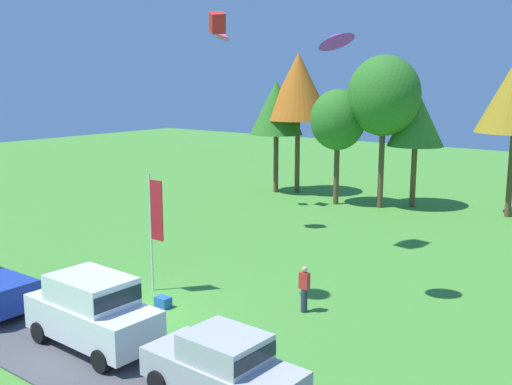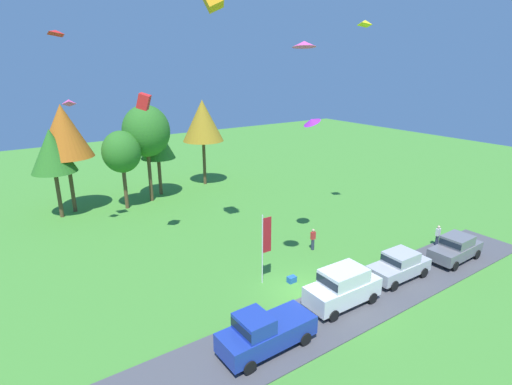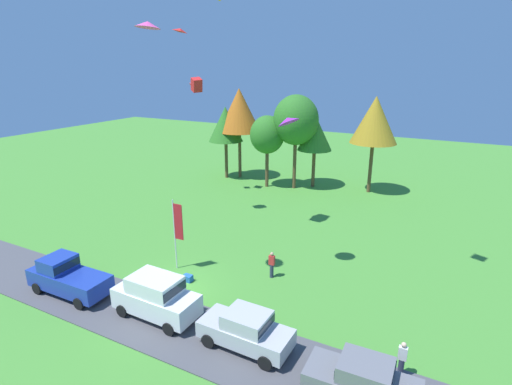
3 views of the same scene
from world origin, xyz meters
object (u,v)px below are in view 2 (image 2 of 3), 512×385
object	(u,v)px
tree_right_of_center	(146,131)
tree_far_left	(157,142)
car_sedan_far_end	(456,247)
tree_left_of_center	(64,131)
car_pickup_near_entrance	(264,331)
tree_lone_near	(203,121)
kite_delta_high_left	(312,121)
kite_delta_trailing_tail	(304,44)
kite_diamond_high_right	(56,32)
car_suv_mid_row	(343,286)
car_sedan_by_flagpole	(399,264)
cooler_box	(292,279)
tree_far_right	(122,152)
kite_box_near_flag	(144,102)
kite_diamond_mid_center	(69,102)
person_watching_sky	(438,236)
person_beside_suv	(313,239)
tree_center_back	(52,151)
flag_banner	(265,240)
kite_diamond_topmost	(365,23)

from	to	relation	value
tree_right_of_center	tree_far_left	distance (m)	2.61
car_sedan_far_end	tree_left_of_center	world-z (taller)	tree_left_of_center
car_pickup_near_entrance	tree_lone_near	distance (m)	30.33
kite_delta_high_left	kite_delta_trailing_tail	distance (m)	8.84
car_sedan_far_end	tree_right_of_center	xyz separation A→B (m)	(-13.22, 25.24, 6.18)
tree_right_of_center	kite_diamond_high_right	distance (m)	13.93
tree_right_of_center	tree_lone_near	bearing A→B (deg)	17.27
car_suv_mid_row	car_sedan_by_flagpole	world-z (taller)	car_suv_mid_row
cooler_box	car_suv_mid_row	bearing A→B (deg)	-78.07
car_suv_mid_row	car_sedan_far_end	size ratio (longest dim) A/B	1.04
tree_far_right	kite_box_near_flag	bearing A→B (deg)	-95.99
tree_lone_near	kite_delta_trailing_tail	size ratio (longest dim) A/B	7.81
cooler_box	kite_box_near_flag	size ratio (longest dim) A/B	0.56
tree_far_left	tree_lone_near	bearing A→B (deg)	7.97
tree_far_left	kite_box_near_flag	size ratio (longest dim) A/B	7.61
car_suv_mid_row	tree_right_of_center	distance (m)	25.43
tree_left_of_center	kite_delta_high_left	world-z (taller)	tree_left_of_center
car_pickup_near_entrance	kite_delta_high_left	world-z (taller)	kite_delta_high_left
kite_diamond_high_right	tree_far_right	bearing A→B (deg)	51.80
kite_delta_high_left	kite_diamond_mid_center	distance (m)	17.69
kite_delta_high_left	kite_diamond_mid_center	bearing A→B (deg)	143.03
kite_box_near_flag	kite_diamond_high_right	distance (m)	7.22
tree_lone_near	kite_diamond_high_right	bearing A→B (deg)	-147.53
car_suv_mid_row	tree_far_left	bearing A→B (deg)	91.72
person_watching_sky	kite_delta_high_left	bearing A→B (deg)	142.79
tree_right_of_center	kite_delta_trailing_tail	world-z (taller)	kite_delta_trailing_tail
tree_lone_near	kite_box_near_flag	bearing A→B (deg)	-129.58
tree_far_right	tree_far_left	bearing A→B (deg)	27.63
car_suv_mid_row	person_beside_suv	xyz separation A→B (m)	(3.57, 6.48, -0.42)
tree_left_of_center	person_watching_sky	bearing A→B (deg)	-48.22
car_pickup_near_entrance	person_beside_suv	xyz separation A→B (m)	(9.63, 7.07, -0.23)
tree_center_back	kite_delta_trailing_tail	world-z (taller)	kite_delta_trailing_tail
kite_delta_trailing_tail	flag_banner	bearing A→B (deg)	109.81
tree_center_back	tree_right_of_center	world-z (taller)	tree_right_of_center
flag_banner	car_pickup_near_entrance	bearing A→B (deg)	-126.25
person_beside_suv	flag_banner	xyz separation A→B (m)	(-5.76, -1.79, 2.11)
tree_far_left	kite_delta_trailing_tail	size ratio (longest dim) A/B	6.11
tree_right_of_center	flag_banner	world-z (taller)	tree_right_of_center
car_sedan_far_end	kite_delta_high_left	distance (m)	13.75
tree_right_of_center	kite_delta_trailing_tail	xyz separation A→B (m)	(0.97, -22.08, 7.30)
car_suv_mid_row	car_sedan_far_end	bearing A→B (deg)	-3.29
cooler_box	kite_delta_high_left	bearing A→B (deg)	39.74
tree_lone_near	kite_diamond_topmost	xyz separation A→B (m)	(5.20, -18.04, 9.18)
car_pickup_near_entrance	person_watching_sky	world-z (taller)	car_pickup_near_entrance
person_beside_suv	kite_diamond_mid_center	world-z (taller)	kite_diamond_mid_center
flag_banner	kite_delta_high_left	world-z (taller)	kite_delta_high_left
tree_right_of_center	car_sedan_by_flagpole	bearing A→B (deg)	-72.65
tree_left_of_center	tree_far_left	bearing A→B (deg)	2.54
car_sedan_far_end	kite_delta_trailing_tail	world-z (taller)	kite_delta_trailing_tail
car_suv_mid_row	kite_diamond_mid_center	bearing A→B (deg)	119.13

